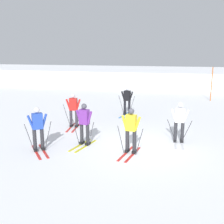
{
  "coord_description": "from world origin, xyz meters",
  "views": [
    {
      "loc": [
        1.37,
        -10.03,
        3.72
      ],
      "look_at": [
        -1.62,
        2.08,
        0.9
      ],
      "focal_mm": 43.11,
      "sensor_mm": 36.0,
      "label": 1
    }
  ],
  "objects": [
    {
      "name": "skier_yellow",
      "position": [
        -0.22,
        -0.61,
        0.96
      ],
      "size": [
        0.99,
        1.64,
        1.71
      ],
      "color": "red",
      "rests_on": "ground"
    },
    {
      "name": "trail_marker_pole",
      "position": [
        3.84,
        11.54,
        1.29
      ],
      "size": [
        0.06,
        0.06,
        2.58
      ],
      "primitive_type": "cylinder",
      "color": "#C65614",
      "rests_on": "ground"
    },
    {
      "name": "far_snow_ridge",
      "position": [
        0.0,
        20.74,
        0.82
      ],
      "size": [
        80.0,
        8.44,
        1.65
      ],
      "primitive_type": "cube",
      "color": "white",
      "rests_on": "ground"
    },
    {
      "name": "skier_black",
      "position": [
        -1.52,
        5.38,
        0.92
      ],
      "size": [
        1.0,
        1.64,
        1.71
      ],
      "color": "#237AC6",
      "rests_on": "ground"
    },
    {
      "name": "skier_purple",
      "position": [
        -2.2,
        -0.2,
        0.92
      ],
      "size": [
        0.99,
        1.64,
        1.71
      ],
      "color": "gold",
      "rests_on": "ground"
    },
    {
      "name": "skier_red",
      "position": [
        -3.61,
        2.15,
        0.92
      ],
      "size": [
        1.0,
        1.63,
        1.71
      ],
      "color": "red",
      "rests_on": "ground"
    },
    {
      "name": "skier_white",
      "position": [
        1.51,
        1.02,
        0.92
      ],
      "size": [
        1.0,
        1.62,
        1.71
      ],
      "color": "silver",
      "rests_on": "ground"
    },
    {
      "name": "ground_plane",
      "position": [
        0.0,
        0.0,
        0.0
      ],
      "size": [
        120.0,
        120.0,
        0.0
      ],
      "primitive_type": "plane",
      "color": "white"
    },
    {
      "name": "skier_blue",
      "position": [
        -3.69,
        -1.23,
        0.96
      ],
      "size": [
        1.3,
        1.47,
        1.71
      ],
      "color": "red",
      "rests_on": "ground"
    }
  ]
}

